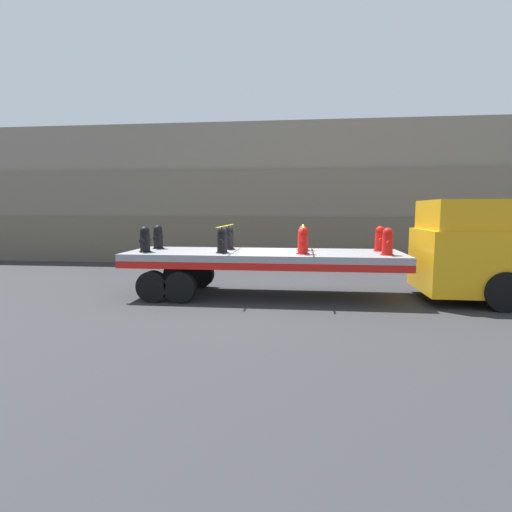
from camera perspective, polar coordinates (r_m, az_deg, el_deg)
The scene contains 14 objects.
ground_plane at distance 12.10m, azimuth 1.11°, elevation -5.72°, with size 120.00×120.00×0.00m, color #2D2D30.
rock_cliff at distance 20.38m, azimuth 3.43°, elevation 8.74°, with size 60.00×3.30×6.70m.
truck_cab at distance 12.74m, azimuth 28.32°, elevation 0.63°, with size 2.63×2.62×2.85m.
flatbed_trailer at distance 11.97m, azimuth -1.21°, elevation -0.56°, with size 8.11×2.55×1.35m.
fire_hydrant_black_near_0 at distance 12.15m, azimuth -15.58°, elevation 2.24°, with size 0.36×0.58×0.76m.
fire_hydrant_black_far_0 at distance 13.16m, azimuth -13.82°, elevation 2.60°, with size 0.36×0.58×0.76m.
fire_hydrant_black_near_1 at distance 11.49m, azimuth -4.86°, elevation 2.22°, with size 0.36×0.58×0.76m.
fire_hydrant_black_far_1 at distance 12.54m, azimuth -3.89°, elevation 2.59°, with size 0.36×0.58×0.76m.
fire_hydrant_red_near_2 at distance 11.27m, azimuth 6.71°, elevation 2.11°, with size 0.36×0.58×0.76m.
fire_hydrant_red_far_2 at distance 12.34m, azimuth 6.70°, elevation 2.50°, with size 0.36×0.58×0.76m.
fire_hydrant_red_near_3 at distance 11.51m, azimuth 18.27°, elevation 1.92°, with size 0.36×0.58×0.76m.
fire_hydrant_red_far_3 at distance 12.56m, azimuth 17.27°, elevation 2.32°, with size 0.36×0.58×0.76m.
cargo_strap_rear at distance 11.99m, azimuth -4.37°, elevation 4.32°, with size 0.05×2.65×0.01m.
cargo_strap_middle at distance 11.78m, azimuth 6.73°, elevation 4.26°, with size 0.05×2.65×0.01m.
Camera 1 is at (1.11, -11.77, 2.58)m, focal length 28.00 mm.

